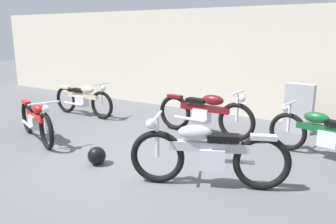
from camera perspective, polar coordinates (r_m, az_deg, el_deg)
The scene contains 9 objects.
ground_plane at distance 5.86m, azimuth -4.92°, elevation -7.81°, with size 40.00×40.00×0.00m, color #56565B.
building_wall at distance 8.91m, azimuth 10.57°, elevation 8.27°, with size 18.00×0.30×2.69m, color beige.
stone_marker at distance 7.70m, azimuth 21.14°, elevation 0.59°, with size 0.58×0.20×1.05m, color #9E9EA3.
helmet at distance 5.68m, azimuth -11.88°, elevation -7.20°, with size 0.30×0.30×0.30m, color black.
motorcycle_red at distance 7.13m, azimuth -21.31°, elevation -1.23°, with size 1.87×0.88×0.89m.
motorcycle_silver at distance 4.74m, azimuth 6.61°, elevation -6.94°, with size 2.07×1.07×0.99m.
motorcycle_maroon at distance 7.04m, azimuth 6.22°, elevation -0.15°, with size 2.20×0.61×0.99m.
motorcycle_cream at distance 8.89m, azimuth -14.03°, elevation 2.11°, with size 1.99×0.56×0.89m.
motorcycle_green at distance 6.29m, azimuth 24.82°, elevation -3.42°, with size 1.98×0.59×0.89m.
Camera 1 is at (3.36, -4.31, 2.13)m, focal length 36.25 mm.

